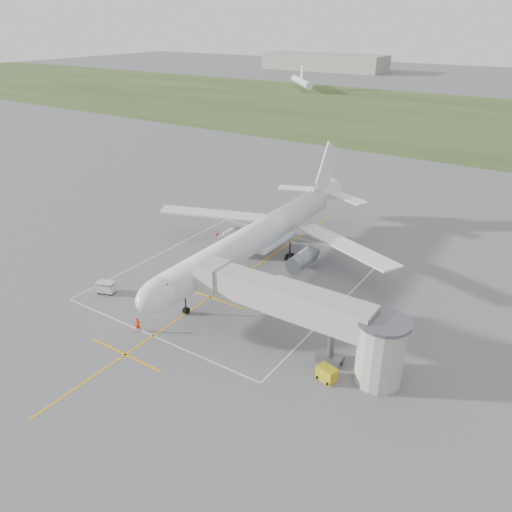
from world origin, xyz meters
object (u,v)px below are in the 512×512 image
Objects in this scene: gpu_unit at (327,374)px; airliner at (258,236)px; baggage_cart at (106,287)px; jet_bridge at (312,315)px; ramp_worker_nose at (138,325)px; ramp_worker_wing at (218,239)px.

airliner is at bearing 152.06° from gpu_unit.
airliner reaches higher than gpu_unit.
airliner is 20.95m from baggage_cart.
gpu_unit is (18.93, -16.83, -3.71)m from airliner.
jet_bridge is at bearing 154.89° from gpu_unit.
ramp_worker_nose reaches higher than gpu_unit.
jet_bridge is 11.32× the size of gpu_unit.
gpu_unit is at bearing -159.48° from ramp_worker_wing.
gpu_unit is at bearing -38.81° from jet_bridge.
gpu_unit is 30.42m from baggage_cart.
airliner is at bearing -140.36° from ramp_worker_wing.
airliner is at bearing 137.81° from jet_bridge.
ramp_worker_wing is (2.48, 19.66, 0.11)m from baggage_cart.
airliner reaches higher than jet_bridge.
jet_bridge is 27.65m from baggage_cart.
ramp_worker_wing is (-7.04, 23.50, 0.05)m from ramp_worker_nose.
ramp_worker_wing reaches higher than baggage_cart.
ramp_worker_nose is at bearing 161.90° from ramp_worker_wing.
baggage_cart is (-27.21, -2.90, -3.96)m from jet_bridge.
gpu_unit is 21.30m from ramp_worker_nose.
ramp_worker_nose is (-20.89, -4.16, 0.18)m from gpu_unit.
ramp_worker_nose is at bearing -155.04° from gpu_unit.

